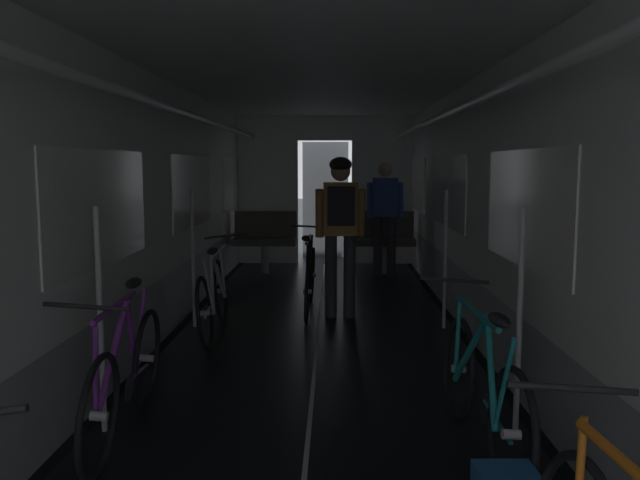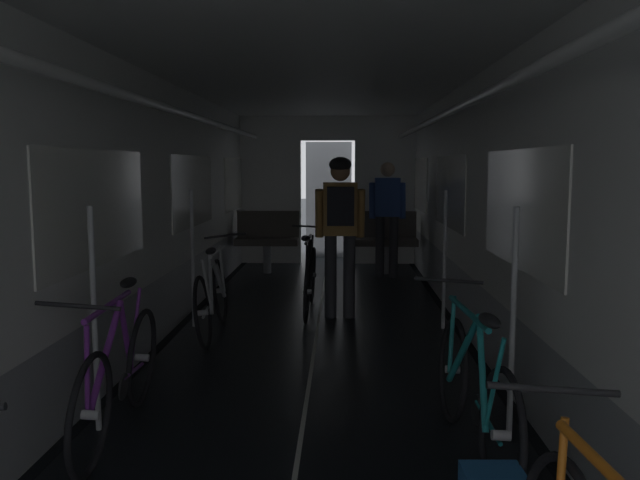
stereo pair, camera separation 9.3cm
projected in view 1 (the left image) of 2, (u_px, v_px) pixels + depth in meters
train_car_shell at (315, 158)px, 5.27m from camera, size 3.14×12.34×2.57m
bench_seat_far_left at (265, 236)px, 9.86m from camera, size 0.98×0.51×0.95m
bench_seat_far_right at (383, 236)px, 9.82m from camera, size 0.98×0.51×0.95m
bicycle_silver at (214, 296)px, 6.22m from camera, size 0.44×1.69×0.95m
bicycle_purple at (126, 375)px, 3.88m from camera, size 0.44×1.69×0.95m
bicycle_teal at (481, 389)px, 3.64m from camera, size 0.44×1.69×0.95m
person_cyclist_aisle at (340, 219)px, 6.84m from camera, size 0.53×0.40×1.73m
bicycle_black_in_aisle at (310, 278)px, 7.19m from camera, size 0.44×1.69×0.94m
person_standing_near_bench at (385, 211)px, 9.40m from camera, size 0.53×0.23×1.69m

